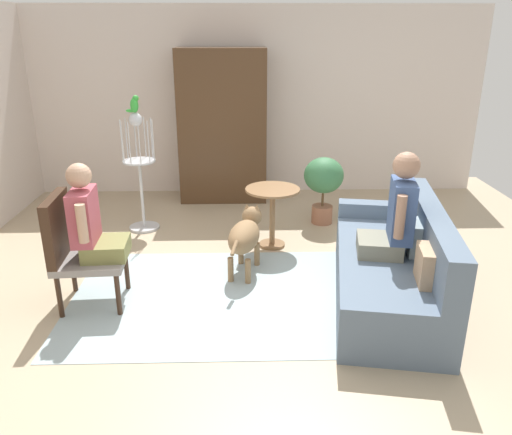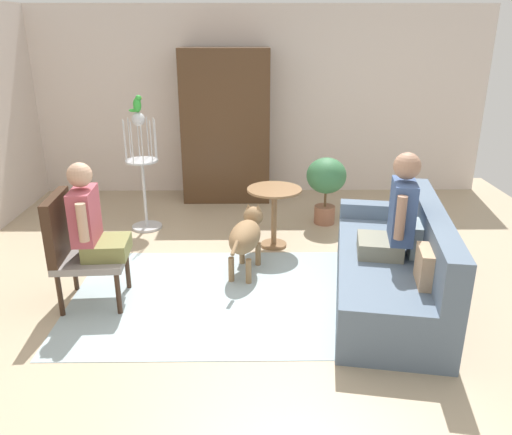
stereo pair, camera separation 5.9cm
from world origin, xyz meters
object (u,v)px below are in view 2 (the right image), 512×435
object	(u,v)px
couch	(394,269)
parrot	(137,104)
dog	(246,235)
potted_plant	(326,181)
bird_cage_stand	(143,173)
person_on_couch	(396,215)
armoire_cabinet	(226,126)
person_on_armchair	(91,220)
armchair	(75,244)
round_end_table	(274,205)

from	to	relation	value
couch	parrot	xyz separation A→B (m)	(-2.52, 1.78, 1.18)
dog	parrot	xyz separation A→B (m)	(-1.22, 1.18, 1.10)
potted_plant	couch	bearing A→B (deg)	-80.21
dog	bird_cage_stand	size ratio (longest dim) A/B	0.64
bird_cage_stand	parrot	size ratio (longest dim) A/B	7.21
person_on_couch	bird_cage_stand	distance (m)	3.07
armoire_cabinet	person_on_armchair	bearing A→B (deg)	-108.89
potted_plant	bird_cage_stand	bearing A→B (deg)	-176.39
armchair	potted_plant	world-z (taller)	armchair
couch	bird_cage_stand	distance (m)	3.11
couch	person_on_armchair	distance (m)	2.63
person_on_armchair	armoire_cabinet	world-z (taller)	armoire_cabinet
bird_cage_stand	armoire_cabinet	size ratio (longest dim) A/B	0.68
armchair	dog	world-z (taller)	armchair
bird_cage_stand	armoire_cabinet	bearing A→B (deg)	51.40
parrot	armoire_cabinet	bearing A→B (deg)	51.42
bird_cage_stand	couch	bearing A→B (deg)	-35.31
armchair	person_on_couch	world-z (taller)	person_on_couch
couch	bird_cage_stand	world-z (taller)	bird_cage_stand
parrot	round_end_table	bearing A→B (deg)	-20.43
person_on_armchair	bird_cage_stand	distance (m)	1.77
person_on_armchair	parrot	bearing A→B (deg)	87.65
person_on_armchair	round_end_table	xyz separation A→B (m)	(1.59, 1.20, -0.29)
armoire_cabinet	dog	bearing A→B (deg)	-82.98
person_on_couch	round_end_table	distance (m)	1.60
parrot	person_on_armchair	bearing A→B (deg)	-92.35
person_on_couch	bird_cage_stand	size ratio (longest dim) A/B	0.64
person_on_couch	potted_plant	distance (m)	1.98
couch	armoire_cabinet	size ratio (longest dim) A/B	1.03
couch	bird_cage_stand	size ratio (longest dim) A/B	1.52
armoire_cabinet	potted_plant	bearing A→B (deg)	-39.40
couch	parrot	size ratio (longest dim) A/B	10.98
round_end_table	bird_cage_stand	distance (m)	1.64
parrot	armchair	bearing A→B (deg)	-97.44
potted_plant	person_on_couch	bearing A→B (deg)	-81.35
armchair	person_on_couch	xyz separation A→B (m)	(2.71, -0.02, 0.26)
couch	person_on_armchair	world-z (taller)	person_on_armchair
round_end_table	potted_plant	distance (m)	0.97
armoire_cabinet	round_end_table	bearing A→B (deg)	-71.21
armchair	potted_plant	bearing A→B (deg)	38.38
person_on_couch	parrot	xyz separation A→B (m)	(-2.48, 1.80, 0.67)
parrot	potted_plant	bearing A→B (deg)	3.62
potted_plant	armoire_cabinet	distance (m)	1.69
armchair	person_on_armchair	xyz separation A→B (m)	(0.16, 0.01, 0.21)
potted_plant	armoire_cabinet	bearing A→B (deg)	140.60
armchair	round_end_table	size ratio (longest dim) A/B	1.48
round_end_table	potted_plant	world-z (taller)	potted_plant
person_on_armchair	parrot	distance (m)	1.91
couch	armoire_cabinet	distance (m)	3.42
person_on_armchair	armoire_cabinet	xyz separation A→B (m)	(1.00, 2.93, 0.26)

